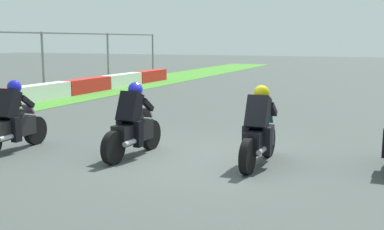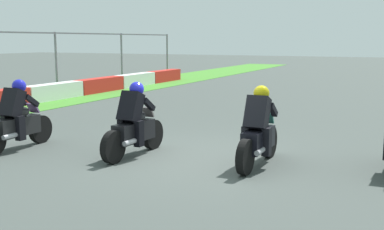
{
  "view_description": "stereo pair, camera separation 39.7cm",
  "coord_description": "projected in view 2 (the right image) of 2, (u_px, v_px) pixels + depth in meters",
  "views": [
    {
      "loc": [
        -8.49,
        -3.57,
        2.35
      ],
      "look_at": [
        -0.14,
        -0.02,
        0.9
      ],
      "focal_mm": 44.17,
      "sensor_mm": 36.0,
      "label": 1
    },
    {
      "loc": [
        -8.33,
        -3.93,
        2.35
      ],
      "look_at": [
        -0.14,
        -0.02,
        0.9
      ],
      "focal_mm": 44.17,
      "sensor_mm": 36.0,
      "label": 2
    }
  ],
  "objects": [
    {
      "name": "rider_lane_d",
      "position": [
        17.0,
        121.0,
        10.16
      ],
      "size": [
        2.04,
        0.54,
        1.51
      ],
      "rotation": [
        0.0,
        0.0,
        0.02
      ],
      "color": "black",
      "rests_on": "ground_plane"
    },
    {
      "name": "rider_lane_b",
      "position": [
        259.0,
        133.0,
        8.82
      ],
      "size": [
        2.04,
        0.54,
        1.51
      ],
      "rotation": [
        0.0,
        0.0,
        -0.02
      ],
      "color": "black",
      "rests_on": "ground_plane"
    },
    {
      "name": "ground_plane",
      "position": [
        194.0,
        158.0,
        9.47
      ],
      "size": [
        120.0,
        120.0,
        0.0
      ],
      "primitive_type": "plane",
      "color": "#424946"
    },
    {
      "name": "rider_lane_c",
      "position": [
        134.0,
        126.0,
        9.58
      ],
      "size": [
        2.04,
        0.55,
        1.51
      ],
      "rotation": [
        0.0,
        0.0,
        -0.04
      ],
      "color": "black",
      "rests_on": "ground_plane"
    }
  ]
}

